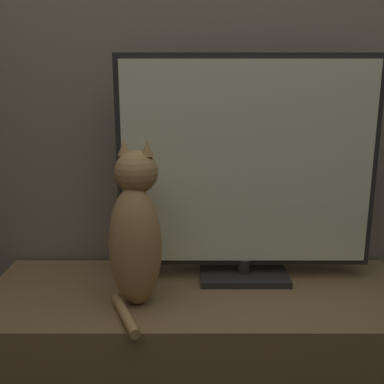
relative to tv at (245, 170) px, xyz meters
name	(u,v)px	position (x,y,z in m)	size (l,w,h in m)	color
wall_back	(198,32)	(-0.15, 0.19, 0.43)	(4.80, 0.05, 2.60)	#756B5B
tv_stand	(198,361)	(-0.15, -0.10, -0.61)	(1.34, 0.49, 0.50)	brown
tv	(245,170)	(0.00, 0.00, 0.00)	(0.82, 0.17, 0.72)	black
cat	(134,233)	(-0.33, -0.17, -0.15)	(0.18, 0.30, 0.48)	#997547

